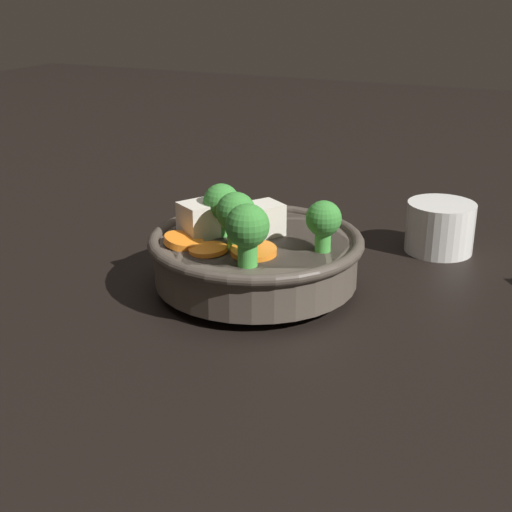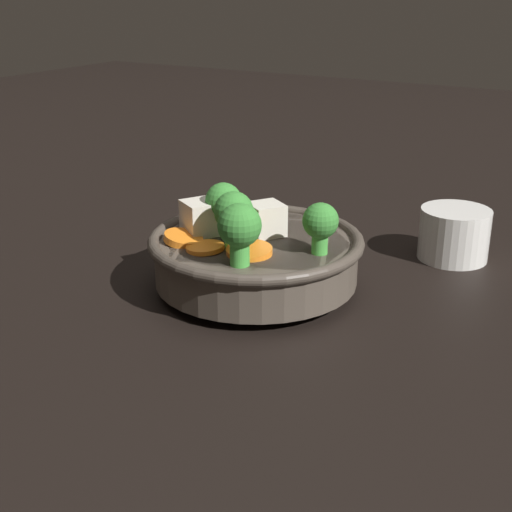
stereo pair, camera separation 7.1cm
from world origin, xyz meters
name	(u,v)px [view 1 (the left image)]	position (x,y,z in m)	size (l,w,h in m)	color
ground_plane	(256,288)	(0.00, 0.00, 0.00)	(3.00, 3.00, 0.00)	black
stirfry_bowl	(255,252)	(0.00, 0.00, 0.04)	(0.21, 0.21, 0.11)	#51473D
tea_cup	(440,227)	(-0.18, 0.15, 0.03)	(0.08, 0.08, 0.06)	white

